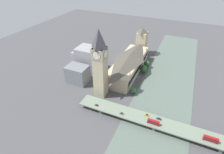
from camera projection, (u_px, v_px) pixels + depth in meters
name	position (u px, v px, depth m)	size (l,w,h in m)	color
ground_plane	(139.00, 77.00, 240.77)	(600.00, 600.00, 0.00)	#4C4C4F
river_water	(167.00, 84.00, 227.94)	(64.71, 360.00, 0.30)	slate
parliament_hall	(129.00, 64.00, 245.29)	(30.24, 99.75, 26.93)	#C1B28E
clock_tower	(100.00, 63.00, 187.54)	(14.21, 14.21, 80.64)	#C1B28E
victoria_tower	(142.00, 42.00, 286.89)	(15.86, 15.86, 49.57)	#C1B28E
road_bridge	(155.00, 122.00, 168.07)	(161.41, 16.80, 6.29)	#5D6A59
double_decker_bus_lead	(153.00, 122.00, 163.54)	(11.43, 2.48, 4.62)	red
double_decker_bus_rear	(211.00, 139.00, 147.90)	(11.89, 2.49, 4.87)	red
car_northbound_lead	(159.00, 119.00, 169.25)	(4.66, 1.87, 1.50)	navy
car_northbound_mid	(122.00, 113.00, 174.99)	(4.67, 1.92, 1.44)	slate
car_northbound_tail	(147.00, 115.00, 173.23)	(4.43, 1.80, 1.43)	gold
car_southbound_lead	(97.00, 105.00, 185.06)	(3.95, 1.76, 1.37)	maroon
city_block_west	(88.00, 59.00, 245.98)	(27.96, 25.07, 36.07)	#939399
city_block_center	(78.00, 74.00, 226.29)	(26.96, 20.13, 23.13)	slate
city_block_east	(83.00, 59.00, 264.14)	(29.41, 17.82, 21.06)	#939399
tree_embankment_near	(133.00, 90.00, 208.64)	(7.23, 7.23, 8.90)	brown
tree_embankment_mid	(147.00, 64.00, 258.23)	(9.27, 9.27, 11.57)	brown
tree_embankment_far	(144.00, 68.00, 247.00)	(9.94, 9.94, 11.96)	brown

